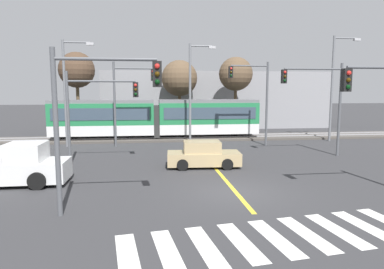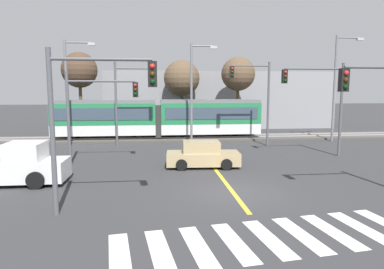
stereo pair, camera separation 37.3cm
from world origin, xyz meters
The scene contains 28 objects.
ground_plane centered at (0.00, 0.00, 0.00)m, with size 200.00×200.00×0.00m, color #333335.
track_bed centered at (0.00, 16.94, 0.09)m, with size 120.00×4.00×0.18m, color #4C4742.
rail_near centered at (0.00, 16.22, 0.23)m, with size 120.00×0.08×0.10m, color #939399.
rail_far centered at (0.00, 17.66, 0.23)m, with size 120.00×0.08×0.10m, color #939399.
light_rail_tram centered at (-3.08, 16.93, 2.05)m, with size 18.50×2.64×3.43m.
crosswalk_stripe_0 centered at (-4.36, -5.33, 0.00)m, with size 0.56×2.80×0.01m, color silver.
crosswalk_stripe_1 centered at (-3.27, -5.18, 0.00)m, with size 0.56×2.80×0.01m, color silver.
crosswalk_stripe_2 centered at (-2.18, -5.03, 0.00)m, with size 0.56×2.80×0.01m, color silver.
crosswalk_stripe_3 centered at (-1.09, -4.88, 0.00)m, with size 0.56×2.80×0.01m, color silver.
crosswalk_stripe_4 centered at (0.00, -4.73, 0.00)m, with size 0.56×2.80×0.01m, color silver.
crosswalk_stripe_5 centered at (1.09, -4.58, 0.00)m, with size 0.56×2.80×0.01m, color silver.
crosswalk_stripe_6 centered at (2.18, -4.43, 0.00)m, with size 0.56×2.80×0.01m, color silver.
crosswalk_stripe_7 centered at (3.27, -4.28, 0.00)m, with size 0.56×2.80×0.01m, color silver.
lane_centre_line centered at (0.00, 6.11, 0.00)m, with size 0.20×17.67×0.01m, color gold.
sedan_crossing centered at (-0.63, 5.14, 0.70)m, with size 4.30×2.12×1.52m.
pickup_truck centered at (-10.21, 2.48, 0.84)m, with size 5.40×2.25×1.98m.
traffic_light_mid_right centered at (7.64, 7.49, 4.17)m, with size 4.25×0.38×6.25m.
traffic_light_far_left centered at (-5.38, 13.08, 4.30)m, with size 3.25×0.38×6.65m.
traffic_light_near_left centered at (-5.65, -1.99, 3.92)m, with size 3.75×0.38×5.88m.
traffic_light_mid_left centered at (-7.00, 6.81, 3.66)m, with size 4.25×0.38×5.57m.
traffic_light_far_right centered at (4.66, 12.34, 4.40)m, with size 3.25×0.38×6.68m.
street_lamp_west centered at (-9.98, 13.65, 4.76)m, with size 2.43×0.28×8.32m.
street_lamp_centre centered at (-0.13, 14.07, 4.70)m, with size 2.20×0.28×8.25m.
street_lamp_east centered at (12.35, 14.10, 5.17)m, with size 2.45×0.28×9.11m.
bare_tree_far_west centered at (-10.79, 21.30, 6.42)m, with size 3.53×3.53×8.23m.
bare_tree_west centered at (-0.49, 22.31, 5.70)m, with size 3.79×3.79×7.63m.
bare_tree_east centered at (5.26, 20.95, 6.11)m, with size 3.50×3.50×7.90m.
building_backdrop_far centered at (4.38, 27.15, 3.32)m, with size 26.85×6.00×6.64m, color gray.
Camera 2 is at (-3.34, -14.25, 4.42)m, focal length 32.00 mm.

